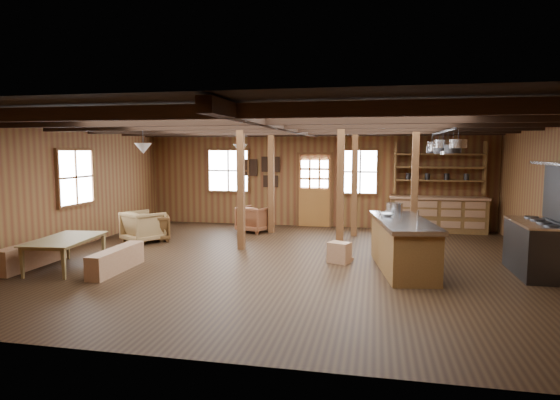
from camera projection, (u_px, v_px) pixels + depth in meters
name	position (u px, v px, depth m)	size (l,w,h in m)	color
room	(285.00, 192.00, 9.16)	(10.04, 9.04, 2.84)	black
ceiling_joists	(287.00, 126.00, 9.20)	(9.80, 8.82, 0.18)	black
timber_posts	(323.00, 185.00, 11.08)	(3.95, 2.35, 2.80)	#4F2D16
back_door	(314.00, 196.00, 13.55)	(1.02, 0.08, 2.15)	brown
window_back_left	(228.00, 171.00, 14.00)	(1.32, 0.06, 1.32)	white
window_back_right	(360.00, 172.00, 13.22)	(1.02, 0.06, 1.32)	white
window_left	(75.00, 177.00, 10.61)	(0.14, 1.24, 1.32)	white
notice_boards	(264.00, 170.00, 13.77)	(1.08, 0.03, 0.90)	beige
back_counter	(438.00, 210.00, 12.66)	(2.55, 0.60, 2.45)	brown
pendant_lamps	(196.00, 148.00, 10.49)	(1.86, 2.36, 0.66)	#2D2D30
pot_rack	(442.00, 147.00, 8.68)	(0.43, 3.00, 0.43)	#2D2D30
kitchen_island	(403.00, 245.00, 8.63)	(1.25, 2.60, 1.20)	brown
step_stool	(339.00, 252.00, 9.22)	(0.46, 0.33, 0.41)	#976444
commercial_range	(543.00, 239.00, 8.26)	(0.83, 1.63, 2.01)	#2D2D30
dining_table	(68.00, 253.00, 8.75)	(1.64, 0.92, 0.58)	olive
bench_wall	(33.00, 255.00, 8.91)	(0.32, 1.68, 0.46)	#976444
bench_aisle	(116.00, 260.00, 8.56)	(0.29, 1.55, 0.43)	#976444
armchair_a	(155.00, 228.00, 11.44)	(0.67, 0.69, 0.63)	brown
armchair_b	(254.00, 219.00, 12.69)	(0.75, 0.78, 0.71)	brown
armchair_c	(143.00, 227.00, 11.26)	(0.81, 0.83, 0.76)	olive
counter_pot	(394.00, 208.00, 9.52)	(0.34, 0.34, 0.20)	silver
bowl	(387.00, 215.00, 9.01)	(0.27, 0.27, 0.07)	silver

